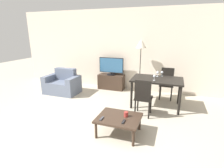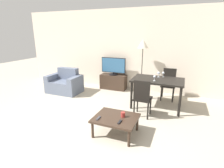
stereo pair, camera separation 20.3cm
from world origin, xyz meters
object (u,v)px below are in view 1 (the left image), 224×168
(armchair, at_px, (63,84))
(cup_white_near, at_px, (126,114))
(dining_table, at_px, (157,82))
(wine_glass_right, at_px, (154,76))
(remote_primary, at_px, (102,118))
(floor_lamp, at_px, (141,47))
(wine_glass_center, at_px, (162,73))
(tv_stand, at_px, (111,82))
(dining_chair_far, at_px, (167,82))
(coffee_table, at_px, (119,119))
(remote_secondary, at_px, (123,122))
(wine_glass_left, at_px, (158,73))
(tv, at_px, (111,66))
(dining_chair_near, at_px, (143,96))

(armchair, height_order, cup_white_near, armchair)
(dining_table, height_order, wine_glass_right, wine_glass_right)
(armchair, xyz_separation_m, remote_primary, (2.21, -1.91, 0.09))
(dining_table, bearing_deg, floor_lamp, 125.30)
(floor_lamp, bearing_deg, wine_glass_center, -38.80)
(remote_primary, bearing_deg, dining_table, 65.96)
(tv_stand, xyz_separation_m, remote_primary, (0.83, -2.84, 0.12))
(dining_chair_far, relative_size, cup_white_near, 9.39)
(armchair, distance_m, coffee_table, 3.03)
(remote_secondary, bearing_deg, tv_stand, 114.00)
(floor_lamp, height_order, remote_primary, floor_lamp)
(remote_secondary, distance_m, wine_glass_left, 2.15)
(tv_stand, xyz_separation_m, coffee_table, (1.12, -2.66, 0.06))
(tv, distance_m, cup_white_near, 2.90)
(tv_stand, relative_size, floor_lamp, 0.52)
(dining_table, bearing_deg, wine_glass_left, 94.34)
(armchair, height_order, floor_lamp, floor_lamp)
(cup_white_near, xyz_separation_m, wine_glass_center, (0.50, 1.89, 0.46))
(wine_glass_right, bearing_deg, coffee_table, -108.13)
(armchair, xyz_separation_m, remote_secondary, (2.63, -1.89, 0.09))
(dining_chair_near, height_order, wine_glass_left, same)
(armchair, xyz_separation_m, cup_white_near, (2.62, -1.66, 0.12))
(tv_stand, bearing_deg, dining_table, -31.46)
(tv_stand, height_order, remote_primary, tv_stand)
(tv, bearing_deg, remote_primary, -73.69)
(coffee_table, bearing_deg, dining_chair_near, 71.45)
(wine_glass_right, bearing_deg, dining_chair_far, 73.04)
(tv, xyz_separation_m, wine_glass_left, (1.63, -0.76, 0.06))
(remote_secondary, xyz_separation_m, cup_white_near, (-0.02, 0.23, 0.04))
(tv, distance_m, dining_chair_far, 1.92)
(armchair, bearing_deg, remote_primary, -40.84)
(dining_chair_far, bearing_deg, wine_glass_right, -106.96)
(coffee_table, bearing_deg, wine_glass_center, 72.24)
(tv, height_order, wine_glass_left, tv)
(coffee_table, height_order, dining_table, dining_table)
(wine_glass_left, bearing_deg, wine_glass_center, 28.74)
(remote_primary, relative_size, wine_glass_left, 1.03)
(coffee_table, xyz_separation_m, remote_primary, (-0.29, -0.19, 0.05))
(tv_stand, distance_m, remote_secondary, 3.09)
(tv, xyz_separation_m, coffee_table, (1.12, -2.66, -0.49))
(cup_white_near, bearing_deg, dining_chair_far, 74.70)
(coffee_table, height_order, wine_glass_left, wine_glass_left)
(remote_primary, bearing_deg, coffee_table, 33.02)
(dining_chair_far, bearing_deg, cup_white_near, -105.30)
(tv_stand, xyz_separation_m, cup_white_near, (1.24, -2.59, 0.15))
(dining_table, xyz_separation_m, remote_secondary, (-0.39, -1.81, -0.30))
(coffee_table, xyz_separation_m, remote_secondary, (0.14, -0.16, 0.05))
(dining_chair_near, xyz_separation_m, wine_glass_left, (0.21, 0.98, 0.36))
(coffee_table, xyz_separation_m, floor_lamp, (-0.09, 2.54, 1.19))
(coffee_table, bearing_deg, tv_stand, 112.78)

